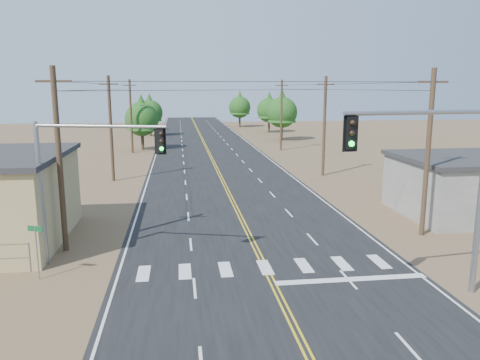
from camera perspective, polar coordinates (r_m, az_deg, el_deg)
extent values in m
plane|color=brown|center=(16.91, 8.39, -20.58)|extent=(220.00, 220.00, 0.00)
cube|color=black|center=(44.87, -2.08, -0.21)|extent=(15.00, 200.00, 0.02)
cylinder|color=gray|center=(25.28, -24.26, -8.58)|extent=(0.06, 0.06, 1.50)
cylinder|color=#4C3826|center=(26.83, -21.15, 2.14)|extent=(0.30, 0.30, 10.00)
cube|color=#4C3826|center=(26.56, -21.79, 11.12)|extent=(1.80, 0.12, 0.12)
cylinder|color=#4C3826|center=(46.38, -15.46, 6.00)|extent=(0.30, 0.30, 10.00)
cube|color=#4C3826|center=(46.22, -15.74, 11.19)|extent=(1.80, 0.12, 0.12)
cylinder|color=#4C3826|center=(66.20, -13.14, 7.55)|extent=(0.30, 0.30, 10.00)
cube|color=#4C3826|center=(66.09, -13.31, 11.18)|extent=(1.80, 0.12, 0.12)
cylinder|color=#4C3826|center=(29.91, 21.91, 2.94)|extent=(0.30, 0.30, 10.00)
cube|color=#4C3826|center=(29.66, 22.51, 10.99)|extent=(1.80, 0.12, 0.12)
cylinder|color=#4C3826|center=(48.23, 10.24, 6.41)|extent=(0.30, 0.30, 10.00)
cube|color=#4C3826|center=(48.07, 10.42, 11.40)|extent=(1.80, 0.12, 0.12)
cylinder|color=#4C3826|center=(67.51, 5.06, 7.86)|extent=(0.30, 0.30, 10.00)
cube|color=#4C3826|center=(67.40, 5.12, 11.42)|extent=(1.80, 0.12, 0.12)
cylinder|color=gray|center=(25.33, -23.04, -1.99)|extent=(0.24, 0.24, 6.98)
cylinder|color=gray|center=(24.82, -23.65, 5.89)|extent=(0.18, 0.18, 0.60)
cylinder|color=gray|center=(23.27, -16.75, 6.30)|extent=(6.34, 1.90, 0.16)
cube|color=black|center=(22.26, -9.67, 4.74)|extent=(0.42, 0.38, 1.10)
sphere|color=black|center=(22.05, -9.59, 5.59)|extent=(0.20, 0.20, 0.20)
sphere|color=black|center=(22.09, -9.56, 4.69)|extent=(0.20, 0.20, 0.20)
sphere|color=#0CE533|center=(22.13, -9.53, 3.79)|extent=(0.20, 0.20, 0.20)
cylinder|color=gray|center=(22.39, 27.21, -2.89)|extent=(0.27, 0.27, 7.81)
cylinder|color=gray|center=(19.77, 21.09, 7.69)|extent=(6.54, 1.02, 0.18)
cube|color=black|center=(18.26, 13.36, 5.62)|extent=(0.43, 0.38, 1.23)
sphere|color=black|center=(18.03, 13.56, 6.79)|extent=(0.22, 0.22, 0.22)
sphere|color=black|center=(18.06, 13.51, 5.55)|extent=(0.22, 0.22, 0.22)
sphere|color=#0CE533|center=(18.10, 13.45, 4.32)|extent=(0.22, 0.22, 0.22)
cylinder|color=gray|center=(24.01, -23.49, -8.18)|extent=(0.06, 0.06, 2.58)
cube|color=#0B5228|center=(23.66, -23.71, -5.46)|extent=(0.73, 0.31, 0.26)
cylinder|color=#3F2D1E|center=(69.39, -11.80, 4.81)|extent=(0.44, 0.44, 2.89)
cone|color=#1E4714|center=(69.07, -11.94, 8.11)|extent=(4.49, 4.49, 5.13)
sphere|color=#1E4714|center=(69.13, -11.90, 7.25)|extent=(4.81, 4.81, 4.81)
cylinder|color=#3F2D1E|center=(89.12, -10.87, 6.19)|extent=(0.44, 0.44, 2.83)
cone|color=#1E4714|center=(88.88, -10.97, 8.72)|extent=(4.41, 4.41, 5.04)
sphere|color=#1E4714|center=(88.92, -10.94, 8.06)|extent=(4.72, 4.72, 4.72)
cylinder|color=#3F2D1E|center=(100.97, -11.96, 6.64)|extent=(0.47, 0.47, 2.59)
cone|color=#1E4714|center=(100.77, -12.05, 8.69)|extent=(4.03, 4.03, 4.61)
sphere|color=#1E4714|center=(100.81, -12.03, 8.15)|extent=(4.32, 4.32, 4.32)
cylinder|color=#3F2D1E|center=(80.50, 5.09, 5.93)|extent=(0.42, 0.42, 3.12)
cone|color=#1E4714|center=(80.22, 5.15, 9.01)|extent=(4.85, 4.85, 5.54)
sphere|color=#1E4714|center=(80.27, 5.13, 8.21)|extent=(5.20, 5.20, 5.20)
cylinder|color=#3F2D1E|center=(94.79, 3.55, 6.68)|extent=(0.41, 0.41, 2.92)
cone|color=#1E4714|center=(94.56, 3.58, 9.13)|extent=(4.54, 4.54, 5.19)
sphere|color=#1E4714|center=(94.60, 3.57, 8.49)|extent=(4.87, 4.87, 4.87)
cylinder|color=#3F2D1E|center=(108.01, -0.04, 7.26)|extent=(0.46, 0.46, 2.95)
cone|color=#1E4714|center=(107.80, -0.04, 9.44)|extent=(4.59, 4.59, 5.25)
sphere|color=#1E4714|center=(107.84, -0.04, 8.87)|extent=(4.92, 4.92, 4.92)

